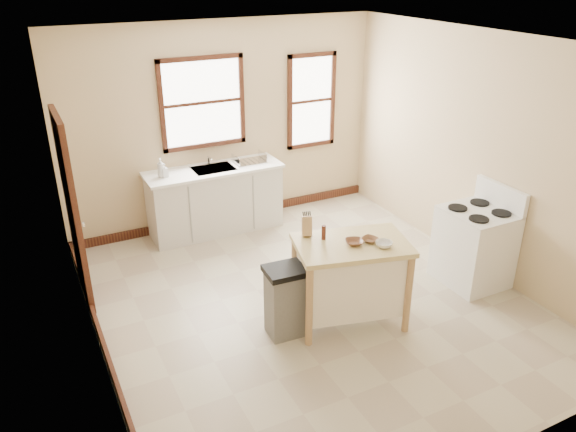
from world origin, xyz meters
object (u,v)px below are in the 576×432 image
object	(u,v)px
soap_bottle_b	(164,170)
trash_bin	(285,301)
pepper_grinder	(324,232)
soap_bottle_a	(161,168)
kitchen_island	(350,282)
gas_stove	(475,236)
bowl_c	(384,244)
dish_rack	(249,159)
bowl_a	(354,242)
bowl_b	(370,240)
knife_block	(307,226)

from	to	relation	value
soap_bottle_b	trash_bin	world-z (taller)	soap_bottle_b
pepper_grinder	trash_bin	world-z (taller)	pepper_grinder
soap_bottle_a	pepper_grinder	distance (m)	2.66
kitchen_island	gas_stove	xyz separation A→B (m)	(1.72, 0.03, 0.13)
bowl_c	trash_bin	world-z (taller)	bowl_c
dish_rack	bowl_a	world-z (taller)	dish_rack
bowl_a	bowl_b	xyz separation A→B (m)	(0.17, -0.02, -0.00)
soap_bottle_a	pepper_grinder	world-z (taller)	soap_bottle_a
dish_rack	knife_block	distance (m)	2.36
soap_bottle_b	gas_stove	distance (m)	3.92
soap_bottle_b	bowl_b	world-z (taller)	soap_bottle_b
soap_bottle_b	bowl_c	xyz separation A→B (m)	(1.40, -2.87, -0.06)
bowl_c	gas_stove	size ratio (longest dim) A/B	0.14
bowl_a	trash_bin	distance (m)	0.91
pepper_grinder	bowl_a	bearing A→B (deg)	-46.91
soap_bottle_a	bowl_c	size ratio (longest dim) A/B	1.53
dish_rack	knife_block	xyz separation A→B (m)	(-0.36, -2.33, 0.05)
soap_bottle_b	knife_block	world-z (taller)	knife_block
dish_rack	soap_bottle_b	bearing A→B (deg)	167.86
kitchen_island	bowl_c	xyz separation A→B (m)	(0.23, -0.21, 0.49)
soap_bottle_a	gas_stove	distance (m)	3.96
knife_block	dish_rack	bearing A→B (deg)	104.24
soap_bottle_b	trash_bin	bearing A→B (deg)	-94.30
dish_rack	bowl_b	size ratio (longest dim) A/B	2.74
dish_rack	gas_stove	world-z (taller)	gas_stove
bowl_a	knife_block	bearing A→B (deg)	130.15
knife_block	bowl_b	size ratio (longest dim) A/B	1.28
knife_block	trash_bin	xyz separation A→B (m)	(-0.37, -0.25, -0.64)
kitchen_island	bowl_a	size ratio (longest dim) A/B	6.36
trash_bin	gas_stove	xyz separation A→B (m)	(2.42, -0.07, 0.21)
pepper_grinder	bowl_c	distance (m)	0.61
soap_bottle_a	dish_rack	bearing A→B (deg)	19.83
soap_bottle_b	dish_rack	distance (m)	1.20
bowl_c	pepper_grinder	bearing A→B (deg)	137.75
soap_bottle_a	pepper_grinder	xyz separation A→B (m)	(0.98, -2.47, -0.05)
pepper_grinder	trash_bin	distance (m)	0.79
kitchen_island	knife_block	xyz separation A→B (m)	(-0.32, 0.35, 0.56)
knife_block	gas_stove	xyz separation A→B (m)	(2.04, -0.32, -0.44)
bowl_b	gas_stove	distance (m)	1.59
soap_bottle_b	bowl_b	distance (m)	3.03
soap_bottle_a	bowl_a	world-z (taller)	soap_bottle_a
bowl_b	gas_stove	world-z (taller)	gas_stove
bowl_c	kitchen_island	bearing A→B (deg)	137.75
soap_bottle_a	soap_bottle_b	xyz separation A→B (m)	(0.04, -0.01, -0.04)
pepper_grinder	bowl_a	world-z (taller)	pepper_grinder
bowl_b	bowl_c	xyz separation A→B (m)	(0.06, -0.16, 0.01)
pepper_grinder	dish_rack	bearing A→B (deg)	84.13
soap_bottle_a	gas_stove	size ratio (longest dim) A/B	0.22
bowl_b	trash_bin	size ratio (longest dim) A/B	0.20
soap_bottle_b	kitchen_island	bearing A→B (deg)	-80.92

